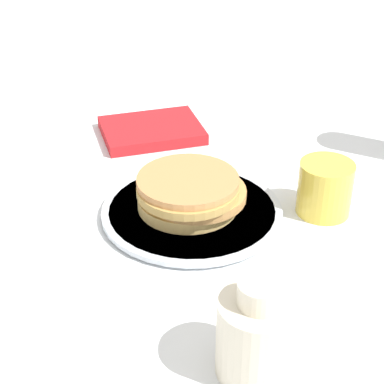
{
  "coord_description": "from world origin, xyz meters",
  "views": [
    {
      "loc": [
        0.11,
        0.8,
        0.51
      ],
      "look_at": [
        0.01,
        0.03,
        0.04
      ],
      "focal_mm": 60.0,
      "sensor_mm": 36.0,
      "label": 1
    }
  ],
  "objects_px": {
    "pancake_stack": "(190,193)",
    "cream_jug": "(257,334)",
    "juice_glass": "(325,188)",
    "plate": "(192,211)"
  },
  "relations": [
    {
      "from": "pancake_stack",
      "to": "cream_jug",
      "type": "distance_m",
      "value": 0.3
    },
    {
      "from": "juice_glass",
      "to": "cream_jug",
      "type": "distance_m",
      "value": 0.33
    },
    {
      "from": "plate",
      "to": "pancake_stack",
      "type": "height_order",
      "value": "pancake_stack"
    },
    {
      "from": "plate",
      "to": "pancake_stack",
      "type": "xyz_separation_m",
      "value": [
        0.0,
        -0.0,
        0.03
      ]
    },
    {
      "from": "pancake_stack",
      "to": "juice_glass",
      "type": "height_order",
      "value": "juice_glass"
    },
    {
      "from": "pancake_stack",
      "to": "juice_glass",
      "type": "distance_m",
      "value": 0.19
    },
    {
      "from": "cream_jug",
      "to": "juice_glass",
      "type": "bearing_deg",
      "value": -119.54
    },
    {
      "from": "juice_glass",
      "to": "plate",
      "type": "bearing_deg",
      "value": -4.08
    },
    {
      "from": "plate",
      "to": "juice_glass",
      "type": "bearing_deg",
      "value": 175.92
    },
    {
      "from": "juice_glass",
      "to": "cream_jug",
      "type": "height_order",
      "value": "cream_jug"
    }
  ]
}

